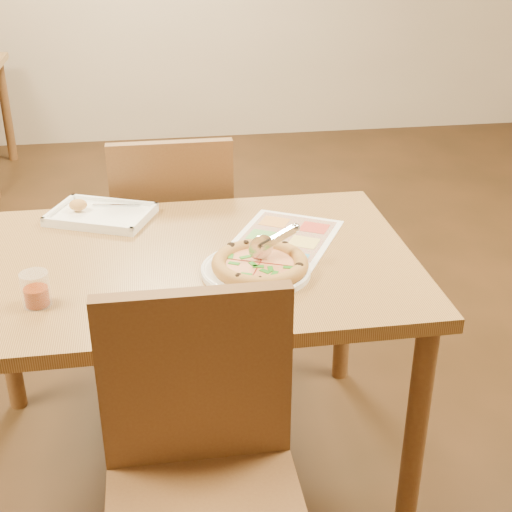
{
  "coord_description": "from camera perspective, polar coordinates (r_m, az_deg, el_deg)",
  "views": [
    {
      "loc": [
        -0.06,
        -1.78,
        1.61
      ],
      "look_at": [
        0.19,
        -0.11,
        0.77
      ],
      "focal_mm": 50.0,
      "sensor_mm": 36.0,
      "label": 1
    }
  ],
  "objects": [
    {
      "name": "pizza_cutter",
      "position": [
        1.9,
        1.37,
        1.23
      ],
      "size": [
        0.14,
        0.05,
        0.08
      ],
      "rotation": [
        0.0,
        0.0,
        0.29
      ],
      "color": "silver",
      "rests_on": "pizza"
    },
    {
      "name": "menu",
      "position": [
        2.09,
        2.16,
        1.33
      ],
      "size": [
        0.43,
        0.47,
        0.0
      ],
      "primitive_type": "cube",
      "rotation": [
        0.0,
        0.0,
        -0.51
      ],
      "color": "white",
      "rests_on": "dining_table"
    },
    {
      "name": "chair_far",
      "position": [
        2.6,
        -6.65,
        2.64
      ],
      "size": [
        0.42,
        0.42,
        0.47
      ],
      "rotation": [
        0.0,
        0.0,
        3.14
      ],
      "color": "brown",
      "rests_on": "ground"
    },
    {
      "name": "plate",
      "position": [
        1.91,
        0.0,
        -1.13
      ],
      "size": [
        0.33,
        0.33,
        0.02
      ],
      "primitive_type": "cylinder",
      "rotation": [
        0.0,
        0.0,
        -0.12
      ],
      "color": "white",
      "rests_on": "dining_table"
    },
    {
      "name": "chair_near",
      "position": [
        1.58,
        -4.41,
        -15.1
      ],
      "size": [
        0.42,
        0.42,
        0.47
      ],
      "color": "brown",
      "rests_on": "ground"
    },
    {
      "name": "pizza",
      "position": [
        1.89,
        0.32,
        -0.64
      ],
      "size": [
        0.26,
        0.26,
        0.04
      ],
      "rotation": [
        0.0,
        0.0,
        -0.4
      ],
      "color": "#BE8141",
      "rests_on": "plate"
    },
    {
      "name": "dining_table",
      "position": [
        2.03,
        -5.91,
        -2.38
      ],
      "size": [
        1.3,
        0.85,
        0.72
      ],
      "color": "olive",
      "rests_on": "ground"
    },
    {
      "name": "room",
      "position": [
        1.8,
        -7.0,
        17.94
      ],
      "size": [
        7.0,
        7.0,
        7.0
      ],
      "color": "#341E0E",
      "rests_on": "ground"
    },
    {
      "name": "glass_tumbler",
      "position": [
        1.82,
        -17.19,
        -2.71
      ],
      "size": [
        0.07,
        0.07,
        0.09
      ],
      "rotation": [
        0.0,
        0.0,
        -0.35
      ],
      "color": "maroon",
      "rests_on": "dining_table"
    },
    {
      "name": "appetizer_tray",
      "position": [
        2.29,
        -12.42,
        3.21
      ],
      "size": [
        0.36,
        0.31,
        0.06
      ],
      "rotation": [
        0.0,
        0.0,
        -0.4
      ],
      "color": "white",
      "rests_on": "dining_table"
    }
  ]
}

